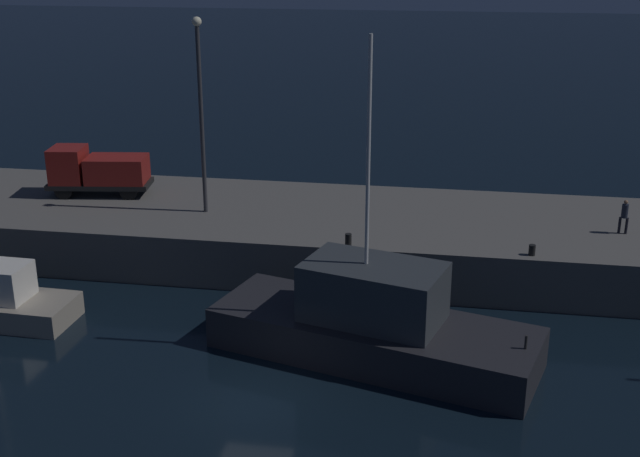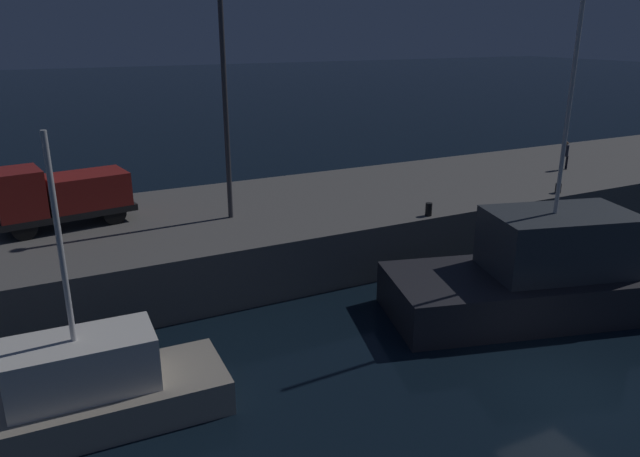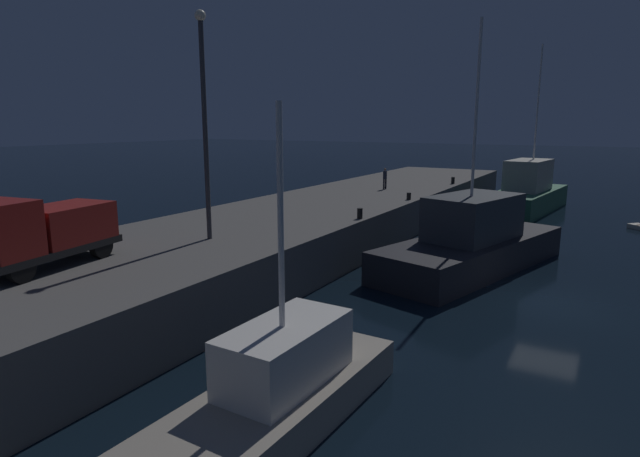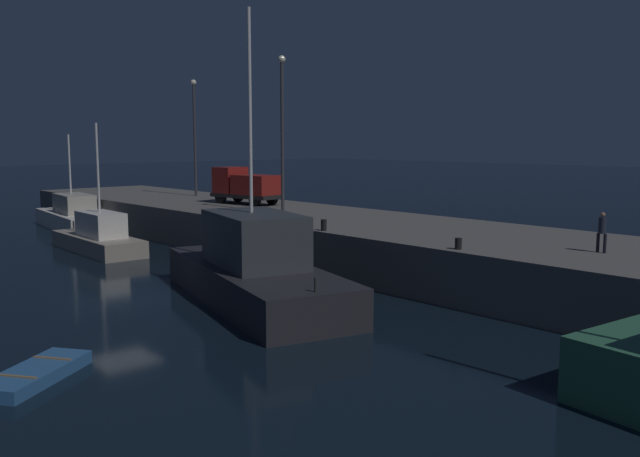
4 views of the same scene
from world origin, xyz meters
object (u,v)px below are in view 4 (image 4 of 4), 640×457
Objects in this scene: fishing_boat_orange at (99,238)px; bollard_west at (458,244)px; fishing_boat_blue at (255,270)px; lamp_post_east at (282,123)px; utility_truck at (245,185)px; bollard_central at (324,225)px; dockworker at (602,230)px; dinghy_orange_near at (36,374)px; fishing_trawler_red at (73,216)px; lamp_post_west at (195,129)px.

fishing_boat_orange is 22.84m from bollard_west.
lamp_post_east is (-9.08, 8.87, 6.25)m from fishing_boat_blue.
utility_truck reaches higher than bollard_central.
dockworker is (25.51, -1.69, -0.37)m from utility_truck.
bollard_west is (22.24, 4.94, 1.66)m from fishing_boat_orange.
utility_truck is (-18.62, 20.67, 3.37)m from dinghy_orange_near.
lamp_post_east is at bearing 167.59° from bollard_west.
fishing_trawler_red is 20.39m from lamp_post_east.
bollard_central is (14.57, 4.75, 1.70)m from fishing_boat_orange.
lamp_post_west is 33.95m from dockworker.
bollard_west is at bearing 80.13° from dinghy_orange_near.
dinghy_orange_near is 2.32× the size of dockworker.
dinghy_orange_near is 15.97m from bollard_west.
utility_truck is at bearing 164.07° from lamp_post_east.
bollard_west is 0.83× the size of bollard_central.
fishing_trawler_red is 11.18m from lamp_post_west.
fishing_boat_blue is at bearing -7.77° from fishing_trawler_red.
dinghy_orange_near is at bearing -56.76° from lamp_post_east.
fishing_boat_orange reaches higher than bollard_west.
fishing_boat_orange is 0.94× the size of lamp_post_west.
bollard_central is at bearing -16.55° from lamp_post_west.
fishing_boat_orange is 14.82m from lamp_post_west.
fishing_boat_blue is 18.80m from utility_truck.
utility_truck is 9.86× the size of bollard_central.
utility_truck is at bearing 84.84° from fishing_boat_orange.
fishing_boat_blue is at bearing -2.14° from fishing_boat_orange.
fishing_boat_orange is 18.43× the size of bollard_west.
dockworker is at bearing 7.79° from fishing_trawler_red.
utility_truck is at bearing 29.08° from fishing_trawler_red.
lamp_post_west reaches higher than dinghy_orange_near.
fishing_trawler_red is 26.11m from bollard_central.
dinghy_orange_near is 16.33m from bollard_central.
fishing_boat_orange is 22.24m from dinghy_orange_near.
fishing_boat_orange is at bearing 151.45° from dinghy_orange_near.
fishing_boat_orange is at bearing -162.46° from dockworker.
lamp_post_west is at bearing 167.97° from bollard_west.
bollard_west is at bearing 3.00° from fishing_trawler_red.
fishing_trawler_red is at bearing 155.99° from dinghy_orange_near.
lamp_post_east reaches higher than bollard_central.
dockworker reaches higher than bollard_west.
dinghy_orange_near is 0.41× the size of lamp_post_west.
fishing_boat_blue reaches higher than dockworker.
bollard_west is (29.39, -6.26, -4.90)m from lamp_post_west.
fishing_boat_orange reaches higher than bollard_central.
dinghy_orange_near is 0.40× the size of lamp_post_east.
lamp_post_east is 20.20× the size of bollard_west.
utility_truck is (12.35, 6.87, 2.61)m from fishing_trawler_red.
lamp_post_west is 30.44m from bollard_west.
lamp_post_west reaches higher than bollard_west.
lamp_post_east is 9.60m from bollard_central.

